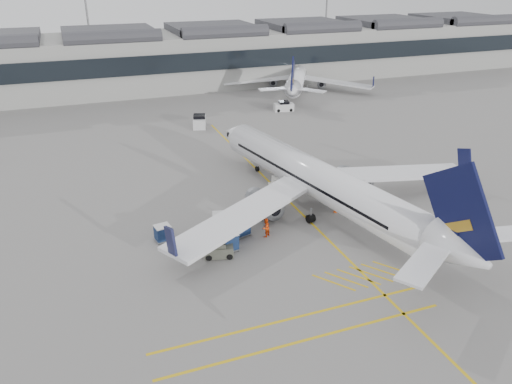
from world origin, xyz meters
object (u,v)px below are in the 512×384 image
object	(u,v)px
ramp_agent_a	(271,206)
pushback_tug	(219,250)
baggage_cart_a	(221,222)
ramp_agent_b	(266,228)
airliner_main	(321,181)
belt_loader	(286,185)

from	to	relation	value
ramp_agent_a	pushback_tug	distance (m)	9.85
baggage_cart_a	ramp_agent_a	world-z (taller)	baggage_cart_a
baggage_cart_a	ramp_agent_b	bearing A→B (deg)	-19.77
pushback_tug	ramp_agent_a	bearing A→B (deg)	54.46
airliner_main	baggage_cart_a	xyz separation A→B (m)	(-11.32, -0.91, -2.24)
baggage_cart_a	ramp_agent_b	size ratio (longest dim) A/B	1.10
airliner_main	pushback_tug	bearing A→B (deg)	-168.40
airliner_main	ramp_agent_b	bearing A→B (deg)	-166.23
belt_loader	baggage_cart_a	bearing A→B (deg)	-137.29
belt_loader	pushback_tug	bearing A→B (deg)	-127.45
airliner_main	baggage_cart_a	size ratio (longest dim) A/B	19.41
airliner_main	baggage_cart_a	world-z (taller)	airliner_main
airliner_main	belt_loader	bearing A→B (deg)	91.50
ramp_agent_b	ramp_agent_a	bearing A→B (deg)	-150.48
ramp_agent_a	baggage_cart_a	bearing A→B (deg)	-178.86
ramp_agent_a	ramp_agent_b	world-z (taller)	ramp_agent_b
baggage_cart_a	pushback_tug	distance (m)	4.72
pushback_tug	baggage_cart_a	bearing A→B (deg)	85.11
ramp_agent_b	pushback_tug	xyz separation A→B (m)	(-5.28, -1.83, -0.32)
airliner_main	baggage_cart_a	bearing A→B (deg)	173.76
belt_loader	ramp_agent_b	bearing A→B (deg)	-115.52
airliner_main	pushback_tug	size ratio (longest dim) A/B	14.26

